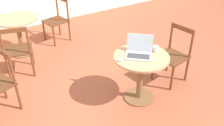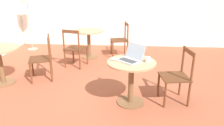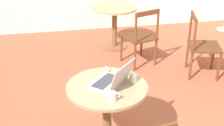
{
  "view_description": "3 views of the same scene",
  "coord_description": "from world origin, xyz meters",
  "px_view_note": "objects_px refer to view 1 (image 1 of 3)",
  "views": [
    {
      "loc": [
        -2.56,
        1.64,
        2.42
      ],
      "look_at": [
        -0.23,
        0.17,
        0.71
      ],
      "focal_mm": 40.0,
      "sensor_mm": 36.0,
      "label": 1
    },
    {
      "loc": [
        -3.5,
        -0.2,
        1.86
      ],
      "look_at": [
        -0.26,
        0.05,
        0.67
      ],
      "focal_mm": 35.0,
      "sensor_mm": 36.0,
      "label": 2
    },
    {
      "loc": [
        -0.73,
        -2.71,
        2.21
      ],
      "look_at": [
        -0.16,
        0.25,
        0.69
      ],
      "focal_mm": 50.0,
      "sensor_mm": 36.0,
      "label": 3
    }
  ],
  "objects_px": {
    "chair_mid_left": "(18,50)",
    "drinking_glass": "(130,46)",
    "mug": "(156,49)",
    "cafe_table_near": "(141,68)",
    "chair_mid_front": "(57,20)",
    "mouse": "(121,59)",
    "laptop": "(139,52)",
    "chair_near_front": "(173,55)",
    "cafe_table_mid": "(18,28)"
  },
  "relations": [
    {
      "from": "chair_mid_left",
      "to": "laptop",
      "type": "bearing_deg",
      "value": -140.18
    },
    {
      "from": "cafe_table_near",
      "to": "mug",
      "type": "relative_size",
      "value": 6.5
    },
    {
      "from": "drinking_glass",
      "to": "mug",
      "type": "bearing_deg",
      "value": -132.91
    },
    {
      "from": "chair_mid_left",
      "to": "drinking_glass",
      "type": "height_order",
      "value": "chair_mid_left"
    },
    {
      "from": "mouse",
      "to": "cafe_table_near",
      "type": "bearing_deg",
      "value": -100.25
    },
    {
      "from": "laptop",
      "to": "cafe_table_near",
      "type": "bearing_deg",
      "value": -165.81
    },
    {
      "from": "chair_mid_front",
      "to": "mug",
      "type": "height_order",
      "value": "chair_mid_front"
    },
    {
      "from": "laptop",
      "to": "drinking_glass",
      "type": "height_order",
      "value": "laptop"
    },
    {
      "from": "cafe_table_mid",
      "to": "cafe_table_near",
      "type": "bearing_deg",
      "value": -154.69
    },
    {
      "from": "chair_near_front",
      "to": "mouse",
      "type": "bearing_deg",
      "value": 93.05
    },
    {
      "from": "chair_mid_left",
      "to": "chair_mid_front",
      "type": "bearing_deg",
      "value": -49.3
    },
    {
      "from": "chair_near_front",
      "to": "laptop",
      "type": "height_order",
      "value": "laptop"
    },
    {
      "from": "chair_near_front",
      "to": "laptop",
      "type": "bearing_deg",
      "value": 94.72
    },
    {
      "from": "cafe_table_near",
      "to": "laptop",
      "type": "distance_m",
      "value": 0.24
    },
    {
      "from": "mouse",
      "to": "mug",
      "type": "distance_m",
      "value": 0.55
    },
    {
      "from": "chair_mid_left",
      "to": "mug",
      "type": "distance_m",
      "value": 2.22
    },
    {
      "from": "laptop",
      "to": "chair_near_front",
      "type": "bearing_deg",
      "value": -85.28
    },
    {
      "from": "cafe_table_near",
      "to": "chair_mid_front",
      "type": "height_order",
      "value": "chair_mid_front"
    },
    {
      "from": "cafe_table_near",
      "to": "laptop",
      "type": "xyz_separation_m",
      "value": [
        0.05,
        0.01,
        0.24
      ]
    },
    {
      "from": "mug",
      "to": "cafe_table_near",
      "type": "bearing_deg",
      "value": 90.44
    },
    {
      "from": "cafe_table_near",
      "to": "mouse",
      "type": "relative_size",
      "value": 7.63
    },
    {
      "from": "laptop",
      "to": "chair_mid_left",
      "type": "bearing_deg",
      "value": 39.82
    },
    {
      "from": "cafe_table_near",
      "to": "chair_near_front",
      "type": "relative_size",
      "value": 0.85
    },
    {
      "from": "chair_mid_front",
      "to": "cafe_table_mid",
      "type": "bearing_deg",
      "value": 101.38
    },
    {
      "from": "cafe_table_mid",
      "to": "drinking_glass",
      "type": "height_order",
      "value": "drinking_glass"
    },
    {
      "from": "mouse",
      "to": "laptop",
      "type": "bearing_deg",
      "value": -91.28
    },
    {
      "from": "chair_mid_left",
      "to": "drinking_glass",
      "type": "distance_m",
      "value": 1.86
    },
    {
      "from": "cafe_table_mid",
      "to": "mug",
      "type": "height_order",
      "value": "mug"
    },
    {
      "from": "chair_mid_left",
      "to": "mug",
      "type": "relative_size",
      "value": 7.67
    },
    {
      "from": "cafe_table_near",
      "to": "chair_mid_front",
      "type": "relative_size",
      "value": 0.85
    },
    {
      "from": "chair_near_front",
      "to": "mouse",
      "type": "relative_size",
      "value": 9.0
    },
    {
      "from": "cafe_table_mid",
      "to": "laptop",
      "type": "bearing_deg",
      "value": -154.47
    },
    {
      "from": "cafe_table_mid",
      "to": "drinking_glass",
      "type": "bearing_deg",
      "value": -152.53
    },
    {
      "from": "mouse",
      "to": "mug",
      "type": "xyz_separation_m",
      "value": [
        -0.05,
        -0.55,
        0.02
      ]
    },
    {
      "from": "chair_near_front",
      "to": "chair_mid_left",
      "type": "xyz_separation_m",
      "value": [
        1.47,
        2.03,
        0.0
      ]
    },
    {
      "from": "chair_mid_left",
      "to": "drinking_glass",
      "type": "xyz_separation_m",
      "value": [
        -1.33,
        -1.27,
        0.32
      ]
    },
    {
      "from": "mouse",
      "to": "drinking_glass",
      "type": "distance_m",
      "value": 0.35
    },
    {
      "from": "laptop",
      "to": "mug",
      "type": "distance_m",
      "value": 0.26
    },
    {
      "from": "cafe_table_near",
      "to": "drinking_glass",
      "type": "bearing_deg",
      "value": 5.06
    },
    {
      "from": "cafe_table_mid",
      "to": "mug",
      "type": "xyz_separation_m",
      "value": [
        -2.3,
        -1.33,
        0.23
      ]
    },
    {
      "from": "chair_mid_front",
      "to": "mug",
      "type": "bearing_deg",
      "value": -168.51
    },
    {
      "from": "chair_mid_left",
      "to": "mouse",
      "type": "height_order",
      "value": "chair_mid_left"
    },
    {
      "from": "chair_near_front",
      "to": "drinking_glass",
      "type": "relative_size",
      "value": 9.76
    },
    {
      "from": "chair_mid_front",
      "to": "mouse",
      "type": "bearing_deg",
      "value": 178.84
    },
    {
      "from": "mug",
      "to": "chair_mid_left",
      "type": "bearing_deg",
      "value": 44.2
    },
    {
      "from": "cafe_table_near",
      "to": "mouse",
      "type": "xyz_separation_m",
      "value": [
        0.06,
        0.31,
        0.2
      ]
    },
    {
      "from": "chair_mid_front",
      "to": "drinking_glass",
      "type": "bearing_deg",
      "value": -173.98
    },
    {
      "from": "cafe_table_near",
      "to": "chair_mid_front",
      "type": "xyz_separation_m",
      "value": [
        2.47,
        0.26,
        -0.09
      ]
    },
    {
      "from": "chair_near_front",
      "to": "chair_mid_left",
      "type": "height_order",
      "value": "same"
    },
    {
      "from": "chair_mid_front",
      "to": "laptop",
      "type": "relative_size",
      "value": 1.89
    }
  ]
}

